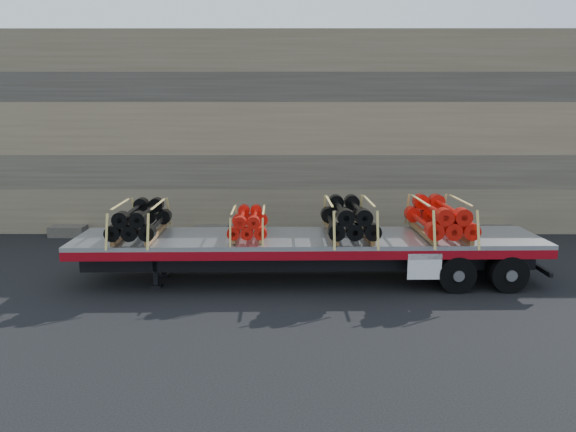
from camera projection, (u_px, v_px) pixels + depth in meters
The scene contains 7 objects.
ground at pixel (299, 276), 14.99m from camera, with size 120.00×120.00×0.00m, color black.
rock_wall at pixel (297, 133), 20.71m from camera, with size 44.00×3.00×7.00m, color #7A6B54.
trailer at pixel (308, 258), 14.46m from camera, with size 11.82×2.27×1.18m, color #B9BBC1, non-canonical shape.
bundle_front at pixel (140, 221), 14.18m from camera, with size 1.16×2.32×0.82m, color black, non-canonical shape.
bundle_midfront at pixel (249, 224), 14.25m from camera, with size 0.94×1.88×0.67m, color red, non-canonical shape.
bundle_midrear at pixel (349, 219), 14.28m from camera, with size 1.24×2.47×0.88m, color black, non-canonical shape.
bundle_rear at pixel (440, 219), 14.32m from camera, with size 1.25×2.50×0.89m, color red, non-canonical shape.
Camera 1 is at (-0.27, -14.42, 4.42)m, focal length 35.00 mm.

